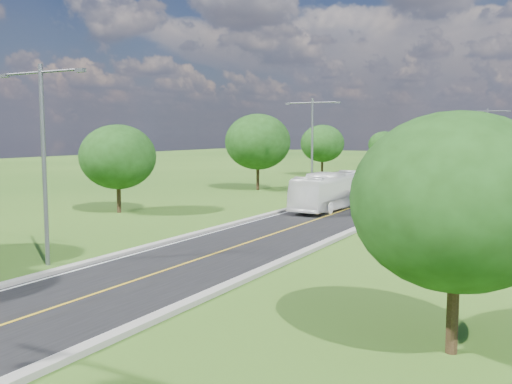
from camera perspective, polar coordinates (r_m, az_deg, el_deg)
ground at (r=69.92m, az=15.07°, el=0.31°), size 260.00×260.00×0.00m
road at (r=75.72m, az=16.19°, el=0.73°), size 8.00×150.00×0.06m
curb_left at (r=76.78m, az=13.11°, el=0.94°), size 0.50×150.00×0.22m
curb_right at (r=74.88m, az=19.36°, el=0.63°), size 0.50×150.00×0.22m
speed_limit_sign at (r=47.25m, az=14.65°, el=-0.37°), size 0.55×0.09×2.40m
overpass at (r=148.53m, az=22.75°, el=3.89°), size 30.00×3.00×3.20m
streetlight_near_left at (r=30.15m, az=-20.49°, el=4.22°), size 5.90×0.25×10.00m
streetlight_mid_left at (r=57.31m, az=5.64°, el=5.24°), size 5.90×0.25×10.00m
streetlight_far_right at (r=86.20m, az=22.04°, el=5.08°), size 5.90×0.25×10.00m
tree_lb at (r=48.50m, az=-13.65°, el=3.43°), size 6.30×6.30×7.33m
tree_lc at (r=65.80m, az=0.18°, el=5.04°), size 7.56×7.56×8.79m
tree_ld at (r=88.31m, az=6.65°, el=4.85°), size 6.72×6.72×7.82m
tree_le at (r=110.12m, az=12.69°, el=4.64°), size 5.88×5.88×6.84m
tree_ra at (r=17.86m, az=19.43°, el=-0.91°), size 6.30×6.30×7.33m
bus_outbound at (r=63.94m, az=14.51°, el=1.12°), size 2.48×10.05×2.79m
bus_inbound at (r=49.68m, az=7.52°, el=0.14°), size 2.99×11.50×3.19m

